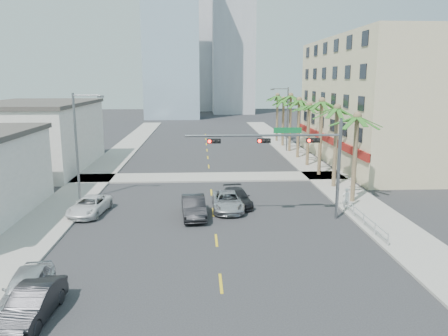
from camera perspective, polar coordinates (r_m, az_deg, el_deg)
name	(u,v)px	position (r m, az deg, el deg)	size (l,w,h in m)	color
ground	(219,267)	(24.50, -0.65, -12.77)	(260.00, 260.00, 0.00)	#262628
sidewalk_right	(329,180)	(45.36, 13.54, -1.54)	(4.00, 120.00, 0.15)	gray
sidewalk_left	(88,183)	(44.86, -17.32, -1.89)	(4.00, 120.00, 0.15)	gray
sidewalk_cross	(210,177)	(45.43, -1.86, -1.20)	(80.00, 4.00, 0.15)	gray
building_right	(389,101)	(57.18, 20.75, 8.20)	(15.25, 28.00, 15.00)	beige
building_left_far	(37,137)	(54.01, -23.25, 3.70)	(11.00, 18.00, 7.20)	beige
tower_far_left	(171,24)	(118.34, -6.88, 18.20)	(14.00, 14.00, 48.00)	#99B2C6
tower_far_right	(233,9)	(134.17, 1.23, 20.06)	(12.00, 12.00, 60.00)	#ADADB2
tower_far_center	(193,45)	(147.73, -4.08, 15.74)	(16.00, 16.00, 42.00)	#ADADB2
traffic_signal_mast	(295,151)	(31.41, 9.30, 2.18)	(11.12, 0.54, 7.20)	slate
palm_tree_0	(357,117)	(36.66, 17.01, 6.34)	(4.80, 4.80, 7.80)	brown
palm_tree_1	(337,109)	(41.54, 14.59, 7.50)	(4.80, 4.80, 8.16)	brown
palm_tree_2	(322,102)	(46.49, 12.67, 8.41)	(4.80, 4.80, 8.52)	brown
palm_tree_3	(309,106)	(51.55, 11.07, 7.98)	(4.80, 4.80, 7.80)	brown
palm_tree_4	(299,101)	(56.58, 9.80, 8.68)	(4.80, 4.80, 8.16)	brown
palm_tree_5	(291,96)	(61.64, 8.73, 9.26)	(4.80, 4.80, 8.52)	brown
palm_tree_6	(284,100)	(66.77, 7.80, 8.85)	(4.80, 4.80, 7.80)	brown
palm_tree_7	(278,96)	(71.86, 7.02, 9.33)	(4.80, 4.80, 8.16)	brown
streetlight_left	(79,141)	(38.01, -18.46, 3.34)	(2.55, 0.25, 9.00)	slate
streetlight_right	(286,116)	(61.69, 8.10, 6.74)	(2.55, 0.25, 9.00)	slate
guardrail	(364,218)	(31.88, 17.80, -6.21)	(0.08, 8.08, 1.00)	silver
car_parked_near	(27,287)	(22.51, -24.29, -13.99)	(1.82, 4.53, 1.54)	silver
car_parked_mid	(32,304)	(21.06, -23.74, -15.93)	(1.51, 4.34, 1.43)	black
car_parked_far	(90,206)	(34.71, -17.15, -4.74)	(2.21, 4.80, 1.33)	silver
car_lane_left	(194,207)	(32.55, -3.98, -5.10)	(1.66, 4.76, 1.57)	black
car_lane_center	(228,201)	(34.24, 0.47, -4.37)	(2.33, 5.06, 1.41)	#BCBCC1
car_lane_right	(237,197)	(35.49, 1.75, -3.87)	(1.85, 4.54, 1.32)	black
pedestrian	(346,199)	(35.23, 15.65, -3.87)	(0.61, 0.40, 1.67)	white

